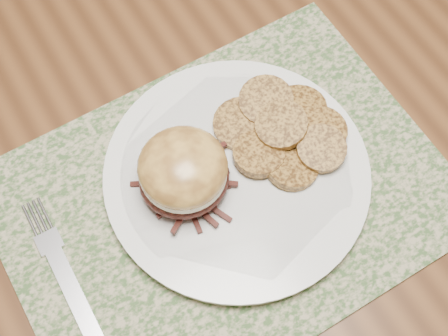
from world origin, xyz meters
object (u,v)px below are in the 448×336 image
(fork, at_px, (71,287))
(dinner_plate, at_px, (237,175))
(dining_table, at_px, (360,46))
(pork_sandwich, at_px, (183,172))

(fork, bearing_deg, dinner_plate, 6.06)
(dining_table, xyz_separation_m, dinner_plate, (-0.26, -0.11, 0.09))
(dinner_plate, bearing_deg, pork_sandwich, 166.03)
(pork_sandwich, xyz_separation_m, fork, (-0.15, -0.03, -0.05))
(dining_table, height_order, pork_sandwich, pork_sandwich)
(dinner_plate, relative_size, pork_sandwich, 2.52)
(dining_table, distance_m, dinner_plate, 0.30)
(pork_sandwich, distance_m, fork, 0.16)
(dining_table, bearing_deg, fork, -164.37)
(dining_table, relative_size, dinner_plate, 5.77)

